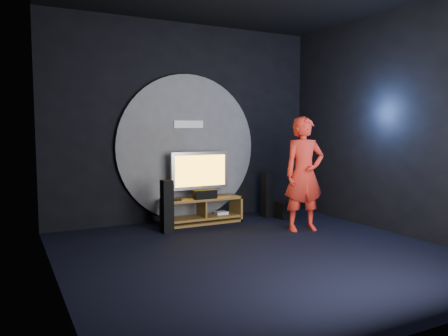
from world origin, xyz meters
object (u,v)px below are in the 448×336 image
(player, at_px, (304,174))
(tv, at_px, (200,172))
(tower_speaker_left, at_px, (167,207))
(subwoofer, at_px, (285,210))
(media_console, at_px, (202,212))
(tower_speaker_right, at_px, (267,194))

(player, bearing_deg, tv, 144.81)
(tower_speaker_left, xyz_separation_m, subwoofer, (2.32, 0.09, -0.27))
(media_console, relative_size, subwoofer, 4.64)
(media_console, xyz_separation_m, tower_speaker_left, (-0.79, -0.40, 0.22))
(media_console, bearing_deg, tv, 96.02)
(media_console, distance_m, player, 1.90)
(tower_speaker_right, distance_m, subwoofer, 0.43)
(tower_speaker_right, height_order, subwoofer, tower_speaker_right)
(media_console, height_order, player, player)
(subwoofer, bearing_deg, tower_speaker_right, 130.35)
(tower_speaker_left, bearing_deg, tower_speaker_right, 9.40)
(media_console, xyz_separation_m, tv, (-0.01, 0.07, 0.69))
(tower_speaker_right, relative_size, subwoofer, 2.79)
(subwoofer, bearing_deg, player, -107.50)
(tv, distance_m, tower_speaker_left, 1.02)
(media_console, relative_size, tv, 1.32)
(tv, bearing_deg, tower_speaker_left, -148.83)
(media_console, distance_m, tower_speaker_left, 0.91)
(tv, relative_size, tower_speaker_left, 1.26)
(tv, xyz_separation_m, tower_speaker_left, (-0.78, -0.47, -0.46))
(tower_speaker_left, relative_size, subwoofer, 2.79)
(tower_speaker_left, relative_size, player, 0.46)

